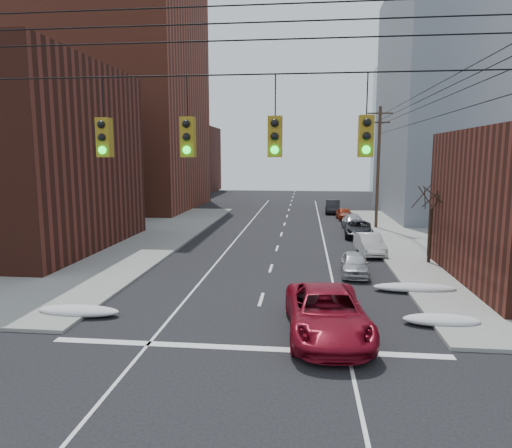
% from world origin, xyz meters
% --- Properties ---
extents(building_brick_tall, '(24.00, 20.00, 30.00)m').
position_xyz_m(building_brick_tall, '(-24.00, 48.00, 15.00)').
color(building_brick_tall, brown).
rests_on(building_brick_tall, ground).
extents(building_brick_far, '(22.00, 18.00, 12.00)m').
position_xyz_m(building_brick_far, '(-26.00, 74.00, 6.00)').
color(building_brick_far, '#4A1F16').
rests_on(building_brick_far, ground).
extents(building_office, '(22.00, 20.00, 25.00)m').
position_xyz_m(building_office, '(22.00, 44.00, 12.50)').
color(building_office, gray).
rests_on(building_office, ground).
extents(building_glass, '(20.00, 18.00, 22.00)m').
position_xyz_m(building_glass, '(24.00, 70.00, 11.00)').
color(building_glass, gray).
rests_on(building_glass, ground).
extents(utility_pole_far, '(2.20, 0.28, 11.00)m').
position_xyz_m(utility_pole_far, '(8.50, 34.00, 5.78)').
color(utility_pole_far, '#473323').
rests_on(utility_pole_far, ground).
extents(traffic_signals, '(17.00, 0.42, 2.02)m').
position_xyz_m(traffic_signals, '(0.10, 2.97, 7.17)').
color(traffic_signals, black).
rests_on(traffic_signals, ground).
extents(bare_tree, '(2.09, 2.20, 4.93)m').
position_xyz_m(bare_tree, '(9.59, 20.00, 2.32)').
color(bare_tree, black).
rests_on(bare_tree, ground).
extents(snow_nw, '(3.50, 1.08, 0.42)m').
position_xyz_m(snow_nw, '(-7.40, 9.00, 0.21)').
color(snow_nw, silver).
rests_on(snow_nw, ground).
extents(snow_ne, '(3.00, 1.08, 0.42)m').
position_xyz_m(snow_ne, '(7.40, 9.50, 0.21)').
color(snow_ne, silver).
rests_on(snow_ne, ground).
extents(snow_east_far, '(4.00, 1.08, 0.42)m').
position_xyz_m(snow_east_far, '(7.40, 14.00, 0.21)').
color(snow_east_far, silver).
rests_on(snow_east_far, ground).
extents(red_pickup, '(3.35, 6.43, 1.73)m').
position_xyz_m(red_pickup, '(2.83, 8.00, 0.87)').
color(red_pickup, maroon).
rests_on(red_pickup, ground).
extents(parked_car_a, '(1.73, 3.84, 1.28)m').
position_xyz_m(parked_car_a, '(4.80, 17.00, 0.64)').
color(parked_car_a, '#B9B8BD').
rests_on(parked_car_a, ground).
extents(parked_car_b, '(1.81, 4.33, 1.39)m').
position_xyz_m(parked_car_b, '(6.40, 22.71, 0.70)').
color(parked_car_b, silver).
rests_on(parked_car_b, ground).
extents(parked_car_c, '(2.58, 4.97, 1.34)m').
position_xyz_m(parked_car_c, '(6.40, 29.46, 0.67)').
color(parked_car_c, black).
rests_on(parked_car_c, ground).
extents(parked_car_d, '(2.19, 4.60, 1.30)m').
position_xyz_m(parked_car_d, '(6.40, 33.00, 0.65)').
color(parked_car_d, '#9FA0A4').
rests_on(parked_car_d, ground).
extents(parked_car_e, '(1.77, 3.81, 1.26)m').
position_xyz_m(parked_car_e, '(6.12, 39.77, 0.63)').
color(parked_car_e, maroon).
rests_on(parked_car_e, ground).
extents(parked_car_f, '(1.92, 4.72, 1.52)m').
position_xyz_m(parked_car_f, '(5.23, 45.45, 0.76)').
color(parked_car_f, black).
rests_on(parked_car_f, ground).
extents(lot_car_a, '(4.06, 2.64, 1.26)m').
position_xyz_m(lot_car_a, '(-14.59, 19.11, 0.78)').
color(lot_car_a, silver).
rests_on(lot_car_a, sidewalk_nw).
extents(lot_car_b, '(4.68, 2.77, 1.22)m').
position_xyz_m(lot_car_b, '(-15.03, 27.37, 0.76)').
color(lot_car_b, '#BCBCC1').
rests_on(lot_car_b, sidewalk_nw).
extents(lot_car_c, '(5.60, 2.75, 1.57)m').
position_xyz_m(lot_car_c, '(-17.41, 23.79, 0.93)').
color(lot_car_c, black).
rests_on(lot_car_c, sidewalk_nw).
extents(lot_car_d, '(4.23, 2.34, 1.36)m').
position_xyz_m(lot_car_d, '(-16.44, 29.15, 0.83)').
color(lot_car_d, '#A7A8AC').
rests_on(lot_car_d, sidewalk_nw).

